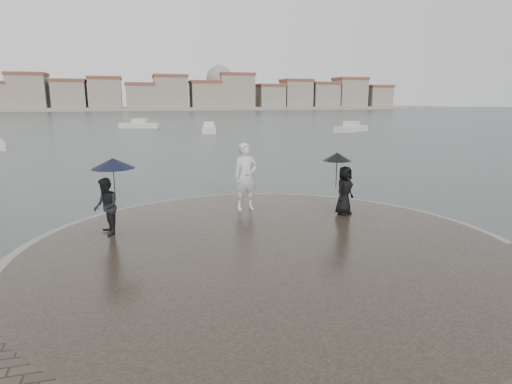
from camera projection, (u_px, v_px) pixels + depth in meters
name	position (u px, v px, depth m)	size (l,w,h in m)	color
ground	(332.00, 331.00, 7.36)	(400.00, 400.00, 0.00)	#2B3835
kerb_ring	(270.00, 253.00, 10.61)	(12.50, 12.50, 0.32)	gray
quay_tip	(270.00, 253.00, 10.61)	(11.90, 11.90, 0.36)	#2D261E
statue	(246.00, 177.00, 13.84)	(0.80, 0.52, 2.19)	silver
visitor_left	(108.00, 191.00, 11.26)	(1.20, 1.16, 2.04)	black
visitor_right	(342.00, 181.00, 13.28)	(1.15, 0.96, 1.95)	black
far_skyline	(122.00, 95.00, 155.57)	(260.00, 20.00, 37.00)	gray
boats	(188.00, 131.00, 49.91)	(41.64, 27.76, 1.50)	beige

